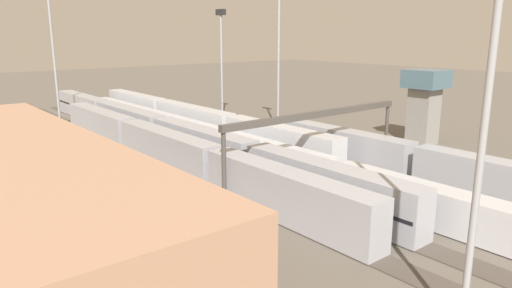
# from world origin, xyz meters

# --- Properties ---
(ground_plane) EXTENTS (400.00, 400.00, 0.00)m
(ground_plane) POSITION_xyz_m (0.00, 0.00, 0.00)
(ground_plane) COLOR #60594F
(track_bed_0) EXTENTS (140.00, 2.80, 0.12)m
(track_bed_0) POSITION_xyz_m (0.00, -12.50, 0.06)
(track_bed_0) COLOR #4C443D
(track_bed_0) RESTS_ON ground_plane
(track_bed_1) EXTENTS (140.00, 2.80, 0.12)m
(track_bed_1) POSITION_xyz_m (0.00, -7.50, 0.06)
(track_bed_1) COLOR #3D3833
(track_bed_1) RESTS_ON ground_plane
(track_bed_2) EXTENTS (140.00, 2.80, 0.12)m
(track_bed_2) POSITION_xyz_m (0.00, -2.50, 0.06)
(track_bed_2) COLOR #3D3833
(track_bed_2) RESTS_ON ground_plane
(track_bed_3) EXTENTS (140.00, 2.80, 0.12)m
(track_bed_3) POSITION_xyz_m (0.00, 2.50, 0.06)
(track_bed_3) COLOR #3D3833
(track_bed_3) RESTS_ON ground_plane
(track_bed_4) EXTENTS (140.00, 2.80, 0.12)m
(track_bed_4) POSITION_xyz_m (0.00, 7.50, 0.06)
(track_bed_4) COLOR #4C443D
(track_bed_4) RESTS_ON ground_plane
(track_bed_5) EXTENTS (140.00, 2.80, 0.12)m
(track_bed_5) POSITION_xyz_m (0.00, 12.50, 0.06)
(track_bed_5) COLOR #4C443D
(track_bed_5) RESTS_ON ground_plane
(train_on_track_2) EXTENTS (71.40, 3.00, 5.00)m
(train_on_track_2) POSITION_xyz_m (20.18, -2.50, 2.62)
(train_on_track_2) COLOR silver
(train_on_track_2) RESTS_ON ground_plane
(train_on_track_4) EXTENTS (95.60, 3.06, 5.00)m
(train_on_track_4) POSITION_xyz_m (13.91, 7.50, 2.60)
(train_on_track_4) COLOR #A8AAB2
(train_on_track_4) RESTS_ON ground_plane
(train_on_track_1) EXTENTS (47.20, 3.00, 5.00)m
(train_on_track_1) POSITION_xyz_m (-23.27, -7.50, 2.62)
(train_on_track_1) COLOR #A8AAB2
(train_on_track_1) RESTS_ON ground_plane
(train_on_track_3) EXTENTS (95.60, 3.00, 3.80)m
(train_on_track_3) POSITION_xyz_m (4.72, 2.50, 2.02)
(train_on_track_3) COLOR silver
(train_on_track_3) RESTS_ON ground_plane
(train_on_track_5) EXTENTS (71.40, 3.00, 5.00)m
(train_on_track_5) POSITION_xyz_m (2.75, 12.50, 2.62)
(train_on_track_5) COLOR #A8AAB2
(train_on_track_5) RESTS_ON ground_plane
(light_mast_0) EXTENTS (2.80, 0.70, 23.21)m
(light_mast_0) POSITION_xyz_m (28.27, -14.93, 15.13)
(light_mast_0) COLOR #9EA0A5
(light_mast_0) RESTS_ON ground_plane
(light_mast_1) EXTENTS (2.80, 0.70, 29.32)m
(light_mast_1) POSITION_xyz_m (-41.94, 16.48, 18.48)
(light_mast_1) COLOR #9EA0A5
(light_mast_1) RESTS_ON ground_plane
(light_mast_2) EXTENTS (2.80, 0.70, 27.01)m
(light_mast_2) POSITION_xyz_m (11.51, -16.05, 17.23)
(light_mast_2) COLOR #9EA0A5
(light_mast_2) RESTS_ON ground_plane
(light_mast_3) EXTENTS (2.80, 0.70, 32.96)m
(light_mast_3) POSITION_xyz_m (43.36, 14.58, 20.44)
(light_mast_3) COLOR #9EA0A5
(light_mast_3) RESTS_ON ground_plane
(signal_gantry) EXTENTS (0.70, 30.00, 8.80)m
(signal_gantry) POSITION_xyz_m (-13.95, 0.00, 7.55)
(signal_gantry) COLOR #4C4742
(signal_gantry) RESTS_ON ground_plane
(control_tower) EXTENTS (6.00, 6.00, 12.49)m
(control_tower) POSITION_xyz_m (-11.49, -28.31, 7.34)
(control_tower) COLOR gray
(control_tower) RESTS_ON ground_plane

